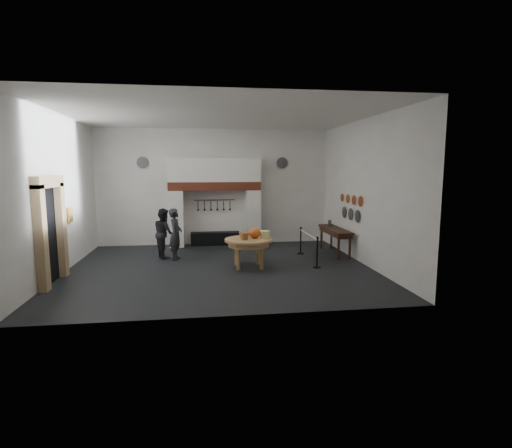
{
  "coord_description": "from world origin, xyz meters",
  "views": [
    {
      "loc": [
        -0.56,
        -11.79,
        2.99
      ],
      "look_at": [
        1.06,
        -0.21,
        1.35
      ],
      "focal_mm": 28.0,
      "sensor_mm": 36.0,
      "label": 1
    }
  ],
  "objects": [
    {
      "name": "wall_front",
      "position": [
        0.0,
        -4.0,
        2.25
      ],
      "size": [
        9.0,
        0.02,
        4.5
      ],
      "primitive_type": "cube",
      "color": "white",
      "rests_on": "floor"
    },
    {
      "name": "wall_right",
      "position": [
        4.5,
        0.0,
        2.25
      ],
      "size": [
        0.02,
        8.0,
        4.5
      ],
      "primitive_type": "cube",
      "color": "white",
      "rests_on": "floor"
    },
    {
      "name": "pewter_jug",
      "position": [
        4.1,
        2.08,
        1.01
      ],
      "size": [
        0.12,
        0.12,
        0.22
      ],
      "primitive_type": "cylinder",
      "color": "#4C4C51",
      "rests_on": "side_table"
    },
    {
      "name": "hearth_brick_band",
      "position": [
        0.0,
        3.65,
        2.31
      ],
      "size": [
        3.5,
        0.72,
        0.32
      ],
      "primitive_type": "cube",
      "color": "#9E442B",
      "rests_on": "chimney_pier_left"
    },
    {
      "name": "barrier_post_far",
      "position": [
        2.91,
        1.63,
        0.45
      ],
      "size": [
        0.05,
        0.05,
        0.9
      ],
      "primitive_type": "cylinder",
      "color": "black",
      "rests_on": "floor"
    },
    {
      "name": "pewter_plate_right",
      "position": [
        4.46,
        1.6,
        1.45
      ],
      "size": [
        0.03,
        0.4,
        0.4
      ],
      "primitive_type": "cylinder",
      "rotation": [
        0.0,
        1.57,
        0.0
      ],
      "color": "#4C4C51",
      "rests_on": "wall_right"
    },
    {
      "name": "pewter_plate_back_left",
      "position": [
        -2.7,
        3.96,
        3.2
      ],
      "size": [
        0.44,
        0.03,
        0.44
      ],
      "primitive_type": "cylinder",
      "rotation": [
        1.57,
        0.0,
        0.0
      ],
      "color": "#4C4C51",
      "rests_on": "wall_back"
    },
    {
      "name": "visitor_far",
      "position": [
        -1.78,
        1.72,
        0.83
      ],
      "size": [
        0.86,
        0.97,
        1.66
      ],
      "primitive_type": "imported",
      "rotation": [
        0.0,
        0.0,
        1.91
      ],
      "color": "black",
      "rests_on": "floor"
    },
    {
      "name": "barrier_post_near",
      "position": [
        2.91,
        -0.37,
        0.45
      ],
      "size": [
        0.05,
        0.05,
        0.9
      ],
      "primitive_type": "cylinder",
      "color": "black",
      "rests_on": "floor"
    },
    {
      "name": "copper_pan_b",
      "position": [
        4.46,
        0.75,
        1.95
      ],
      "size": [
        0.03,
        0.32,
        0.32
      ],
      "primitive_type": "cylinder",
      "rotation": [
        0.0,
        1.57,
        0.0
      ],
      "color": "#C6662D",
      "rests_on": "wall_right"
    },
    {
      "name": "pewter_plate_left",
      "position": [
        4.46,
        0.4,
        1.45
      ],
      "size": [
        0.03,
        0.4,
        0.4
      ],
      "primitive_type": "cylinder",
      "rotation": [
        0.0,
        1.57,
        0.0
      ],
      "color": "#4C4C51",
      "rests_on": "wall_right"
    },
    {
      "name": "cheese_block_small",
      "position": [
        1.34,
        0.24,
        0.97
      ],
      "size": [
        0.18,
        0.18,
        0.2
      ],
      "primitive_type": "cube",
      "color": "#FCF497",
      "rests_on": "work_table"
    },
    {
      "name": "bread_loaf",
      "position": [
        0.76,
        0.34,
        0.94
      ],
      "size": [
        0.31,
        0.18,
        0.13
      ],
      "primitive_type": "ellipsoid",
      "color": "olive",
      "rests_on": "work_table"
    },
    {
      "name": "barrier_rope",
      "position": [
        2.91,
        0.63,
        0.85
      ],
      "size": [
        0.04,
        2.0,
        0.04
      ],
      "primitive_type": "cylinder",
      "rotation": [
        1.57,
        0.0,
        0.0
      ],
      "color": "silver",
      "rests_on": "barrier_post_near"
    },
    {
      "name": "wall_left",
      "position": [
        -4.5,
        0.0,
        2.25
      ],
      "size": [
        0.02,
        8.0,
        4.5
      ],
      "primitive_type": "cube",
      "color": "white",
      "rests_on": "floor"
    },
    {
      "name": "floor",
      "position": [
        0.0,
        0.0,
        0.0
      ],
      "size": [
        9.0,
        8.0,
        0.02
      ],
      "primitive_type": "cube",
      "color": "black",
      "rests_on": "ground"
    },
    {
      "name": "door_jamb_far",
      "position": [
        -4.38,
        -0.3,
        1.3
      ],
      "size": [
        0.22,
        0.3,
        2.6
      ],
      "primitive_type": "cube",
      "color": "tan",
      "rests_on": "floor"
    },
    {
      "name": "side_table",
      "position": [
        4.1,
        1.48,
        0.87
      ],
      "size": [
        0.55,
        2.2,
        0.06
      ],
      "primitive_type": "cube",
      "color": "#361C13",
      "rests_on": "floor"
    },
    {
      "name": "chimney_hood",
      "position": [
        0.0,
        3.65,
        2.92
      ],
      "size": [
        3.5,
        0.7,
        0.9
      ],
      "primitive_type": "cube",
      "color": "silver",
      "rests_on": "hearth_brick_band"
    },
    {
      "name": "copper_pan_c",
      "position": [
        4.46,
        1.3,
        1.95
      ],
      "size": [
        0.03,
        0.3,
        0.3
      ],
      "primitive_type": "cylinder",
      "rotation": [
        0.0,
        1.57,
        0.0
      ],
      "color": "#C6662D",
      "rests_on": "wall_right"
    },
    {
      "name": "copper_pan_d",
      "position": [
        4.46,
        1.85,
        1.95
      ],
      "size": [
        0.03,
        0.28,
        0.28
      ],
      "primitive_type": "cylinder",
      "rotation": [
        0.0,
        1.57,
        0.0
      ],
      "color": "#C6662D",
      "rests_on": "wall_right"
    },
    {
      "name": "iron_range",
      "position": [
        0.0,
        3.72,
        0.25
      ],
      "size": [
        1.9,
        0.45,
        0.5
      ],
      "primitive_type": "cube",
      "color": "black",
      "rests_on": "floor"
    },
    {
      "name": "visitor_near",
      "position": [
        -1.38,
        1.32,
        0.85
      ],
      "size": [
        0.49,
        0.67,
        1.69
      ],
      "primitive_type": "imported",
      "rotation": [
        0.0,
        0.0,
        1.43
      ],
      "color": "black",
      "rests_on": "floor"
    },
    {
      "name": "wall_back",
      "position": [
        0.0,
        4.0,
        2.25
      ],
      "size": [
        9.0,
        0.02,
        4.5
      ],
      "primitive_type": "cube",
      "color": "white",
      "rests_on": "floor"
    },
    {
      "name": "door_recess",
      "position": [
        -4.47,
        -1.0,
        1.25
      ],
      "size": [
        0.04,
        1.1,
        2.5
      ],
      "primitive_type": "cube",
      "color": "black",
      "rests_on": "floor"
    },
    {
      "name": "ceiling",
      "position": [
        0.0,
        0.0,
        4.5
      ],
      "size": [
        9.0,
        8.0,
        0.02
      ],
      "primitive_type": "cube",
      "color": "silver",
      "rests_on": "wall_back"
    },
    {
      "name": "wicker_basket",
      "position": [
        0.71,
        -0.16,
        0.98
      ],
      "size": [
        0.33,
        0.33,
        0.22
      ],
      "primitive_type": "cone",
      "rotation": [
        3.14,
        0.0,
        -0.04
      ],
      "color": "brown",
      "rests_on": "work_table"
    },
    {
      "name": "wall_plaque",
      "position": [
        -4.45,
        0.8,
        1.6
      ],
      "size": [
        0.05,
        0.34,
        0.44
      ],
      "primitive_type": "cube",
      "color": "gold",
      "rests_on": "wall_left"
    },
    {
      "name": "pewter_plate_mid",
      "position": [
        4.46,
        1.0,
        1.45
      ],
      "size": [
        0.03,
        0.4,
        0.4
      ],
      "primitive_type": "cylinder",
      "rotation": [
        0.0,
        1.57,
        0.0
      ],
      "color": "#4C4C51",
      "rests_on": "wall_right"
    },
    {
      "name": "cheese_block_big",
      "position": [
        1.36,
        -0.06,
        0.99
      ],
      "size": [
        0.22,
        0.22,
        0.24
      ],
      "primitive_type": "cube",
      "color": "#E9DA8B",
      "rests_on": "work_table"
    },
    {
      "name": "work_table",
      "position": [
        0.86,
        -0.01,
        0.84
      ],
      "size": [
        1.5,
        1.5,
        0.07
      ],
      "primitive_type": "cylinder",
      "rotation": [
        0.0,
        0.0,
        -0.04
      ],
      "color": "tan",
      "rests_on": "floor"
    },
    {
      "name": "pewter_plate_back_right",
      "position": [
        2.7,
        3.96,
        3.2
      ],
      "size": [
        0.44,
        0.03,
        0.44
      ],
      "primitive_type": "cylinder",
      "rotation": [
        1.57,
        0.0,
        0.0
      ],
      "color": "#4C4C51",
      "rests_on": "wall_back"
    },
    {
      "name": "utensil_rail",
      "position": [
        0.0,
        3.92,
        1.75
      ],
      "size": [
        1.6,
        0.02,
        0.02
      ],
      "primitive_type": "cylinder",
      "rotation": [
        0.0,
        1.57,
        0.0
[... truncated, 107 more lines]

